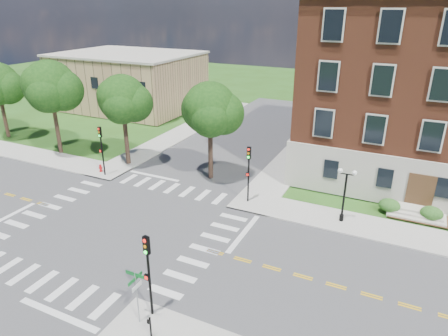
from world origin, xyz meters
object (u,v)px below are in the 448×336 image
at_px(traffic_signal_nw, 101,145).
at_px(twin_lamp_west, 345,192).
at_px(fire_hydrant, 101,168).
at_px(traffic_signal_ne, 249,167).
at_px(traffic_signal_se, 148,266).
at_px(street_sign_pole, 136,288).
at_px(push_button_post, 150,326).

height_order(traffic_signal_nw, twin_lamp_west, traffic_signal_nw).
bearing_deg(fire_hydrant, traffic_signal_ne, 1.35).
bearing_deg(fire_hydrant, twin_lamp_west, 1.13).
height_order(traffic_signal_se, traffic_signal_ne, same).
bearing_deg(traffic_signal_ne, street_sign_pole, -89.52).
xyz_separation_m(traffic_signal_ne, street_sign_pole, (0.13, -15.06, -0.88)).
xyz_separation_m(twin_lamp_west, fire_hydrant, (-23.09, -0.45, -2.06)).
bearing_deg(traffic_signal_se, traffic_signal_ne, 91.48).
height_order(traffic_signal_ne, traffic_signal_nw, same).
distance_m(twin_lamp_west, push_button_post, 17.08).
distance_m(twin_lamp_west, street_sign_pole, 16.92).
relative_size(traffic_signal_se, street_sign_pole, 1.55).
relative_size(traffic_signal_se, twin_lamp_west, 1.13).
bearing_deg(street_sign_pole, traffic_signal_se, 72.56).
relative_size(traffic_signal_se, push_button_post, 4.00).
distance_m(traffic_signal_se, fire_hydrant, 21.24).
height_order(traffic_signal_se, push_button_post, traffic_signal_se).
bearing_deg(traffic_signal_nw, traffic_signal_ne, 3.25).
bearing_deg(street_sign_pole, traffic_signal_ne, 90.48).
height_order(twin_lamp_west, street_sign_pole, twin_lamp_west).
xyz_separation_m(traffic_signal_ne, push_button_post, (1.24, -15.64, -2.39)).
bearing_deg(traffic_signal_nw, traffic_signal_se, -42.11).
xyz_separation_m(twin_lamp_west, push_button_post, (-6.41, -15.73, -1.73)).
xyz_separation_m(traffic_signal_ne, traffic_signal_nw, (-14.54, -0.83, 0.00)).
xyz_separation_m(traffic_signal_nw, fire_hydrant, (-0.90, 0.46, -2.72)).
relative_size(traffic_signal_se, traffic_signal_nw, 1.00).
xyz_separation_m(traffic_signal_se, street_sign_pole, (-0.24, -0.77, -0.88)).
bearing_deg(street_sign_pole, fire_hydrant, 136.63).
bearing_deg(push_button_post, traffic_signal_ne, 94.53).
bearing_deg(push_button_post, street_sign_pole, 152.55).
bearing_deg(push_button_post, traffic_signal_nw, 136.80).
bearing_deg(street_sign_pole, traffic_signal_nw, 135.84).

